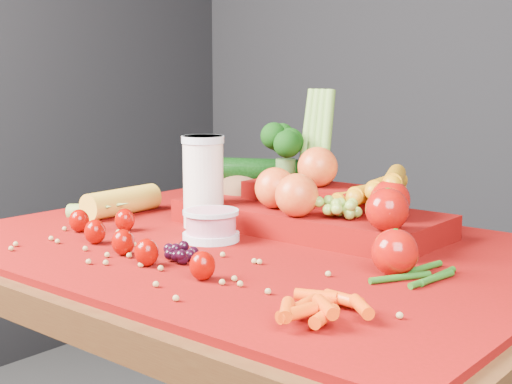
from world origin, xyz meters
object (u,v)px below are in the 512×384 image
Objects in this scene: table at (249,301)px; milk_glass at (203,178)px; yogurt_bowl at (211,224)px; produce_mound at (316,199)px.

table is 0.26m from milk_glass.
yogurt_bowl is 0.17× the size of produce_mound.
milk_glass is 1.74× the size of yogurt_bowl.
milk_glass is at bearing -148.61° from produce_mound.
table is 10.78× the size of yogurt_bowl.
produce_mound is at bearing 78.29° from table.
milk_glass is 0.22m from produce_mound.
milk_glass is 0.30× the size of produce_mound.
table is at bearing 26.61° from yogurt_bowl.
produce_mound reaches higher than yogurt_bowl.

